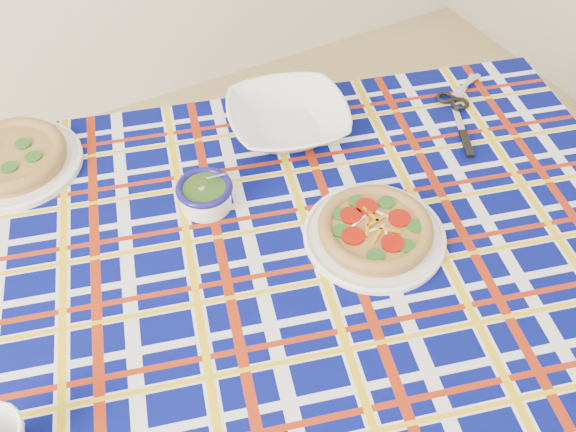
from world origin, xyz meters
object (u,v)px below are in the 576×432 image
dining_table (281,264)px  pesto_bowl (205,193)px  serving_bowl (288,120)px  main_focaccia_plate (375,229)px

dining_table → pesto_bowl: size_ratio=14.66×
pesto_bowl → serving_bowl: pesto_bowl is taller
main_focaccia_plate → dining_table: bearing=154.0°
pesto_bowl → dining_table: bearing=-60.7°
main_focaccia_plate → serving_bowl: serving_bowl is taller
pesto_bowl → serving_bowl: (0.25, 0.12, -0.00)m
pesto_bowl → serving_bowl: 0.28m
serving_bowl → pesto_bowl: bearing=-153.8°
pesto_bowl → serving_bowl: size_ratio=0.42×
pesto_bowl → main_focaccia_plate: bearing=-43.3°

